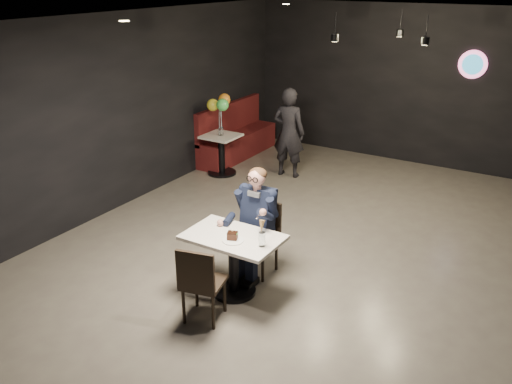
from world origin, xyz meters
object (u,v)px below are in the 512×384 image
Objects in this scene: main_table at (234,265)px; seated_man at (258,220)px; chair_far at (258,239)px; passerby at (289,133)px; sundae_glass at (262,239)px; chair_near at (204,281)px; side_table at (222,154)px; balloon_vase at (221,131)px; booth_bench at (237,131)px.

main_table is 0.65m from seated_man.
chair_far is 3.57m from passerby.
sundae_glass is (0.41, -0.59, 0.37)m from chair_far.
chair_near is 4.56m from side_table.
balloon_vase is 0.08× the size of passerby.
booth_bench is 1.06m from side_table.
chair_far is 5.55× the size of sundae_glass.
sundae_glass is at bearing -55.46° from seated_man.
chair_far reaches higher than sundae_glass.
seated_man is at bearing 76.56° from chair_near.
seated_man reaches higher than sundae_glass.
balloon_vase is (0.30, -1.00, 0.28)m from booth_bench.
chair_far is 1.00× the size of chair_near.
balloon_vase is (-2.43, 2.73, 0.36)m from chair_far.
chair_near reaches higher than main_table.
passerby is (-1.74, 3.89, -0.01)m from sundae_glass.
main_table is at bearing 76.56° from chair_near.
balloon_vase is (-2.43, 3.28, 0.44)m from main_table.
sundae_glass reaches higher than balloon_vase.
balloon_vase is (0.00, 0.00, 0.44)m from side_table.
passerby reaches higher than balloon_vase.
chair_far is 3.66m from side_table.
booth_bench is (-3.14, 4.32, -0.29)m from sundae_glass.
seated_man is at bearing 90.00° from main_table.
main_table is 1.43× the size of side_table.
chair_near is at bearing -90.00° from seated_man.
passerby is (1.40, -0.43, 0.28)m from booth_bench.
booth_bench is at bearing 126.23° from seated_man.
chair_near is 0.77m from sundae_glass.
chair_near reaches higher than side_table.
passerby is (1.10, 0.57, 0.00)m from balloon_vase.
passerby is (1.10, 0.57, 0.44)m from side_table.
balloon_vase is at bearing 0.00° from side_table.
passerby is at bearing 109.10° from main_table.
passerby is at bearing 114.10° from sundae_glass.
booth_bench is at bearing 122.56° from main_table.
seated_man is at bearing 124.54° from sundae_glass.
seated_man is at bearing 0.00° from chair_far.
main_table is 5.08m from booth_bench.
sundae_glass is 0.08× the size of booth_bench.
seated_man reaches higher than chair_far.
seated_man reaches higher than side_table.
balloon_vase reaches higher than main_table.
chair_near reaches higher than balloon_vase.
booth_bench is at bearing 106.70° from balloon_vase.
seated_man is 0.66× the size of booth_bench.
balloon_vase is at bearing 130.54° from sundae_glass.
side_table is 5.56× the size of balloon_vase.
passerby is (-1.33, 3.30, 0.10)m from seated_man.
passerby reaches higher than booth_bench.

